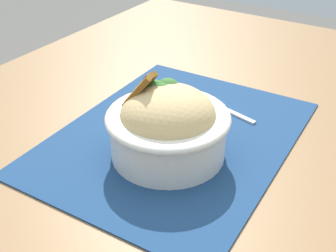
{
  "coord_description": "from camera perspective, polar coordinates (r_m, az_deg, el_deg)",
  "views": [
    {
      "loc": [
        -0.52,
        -0.31,
        1.11
      ],
      "look_at": [
        -0.06,
        -0.02,
        0.76
      ],
      "focal_mm": 46.59,
      "sensor_mm": 36.0,
      "label": 1
    }
  ],
  "objects": [
    {
      "name": "bowl",
      "position": [
        0.64,
        -0.05,
        0.27
      ],
      "size": [
        0.19,
        0.19,
        0.13
      ],
      "color": "silver",
      "rests_on": "placemat"
    },
    {
      "name": "table",
      "position": [
        0.75,
        1.25,
        -4.78
      ],
      "size": [
        1.3,
        0.94,
        0.71
      ],
      "color": "olive",
      "rests_on": "ground_plane"
    },
    {
      "name": "fork",
      "position": [
        0.79,
        7.29,
        2.29
      ],
      "size": [
        0.05,
        0.12,
        0.0
      ],
      "color": "silver",
      "rests_on": "placemat"
    },
    {
      "name": "placemat",
      "position": [
        0.71,
        0.79,
        -1.36
      ],
      "size": [
        0.46,
        0.36,
        0.0
      ],
      "primitive_type": "cube",
      "rotation": [
        0.0,
        0.0,
        0.02
      ],
      "color": "navy",
      "rests_on": "table"
    }
  ]
}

